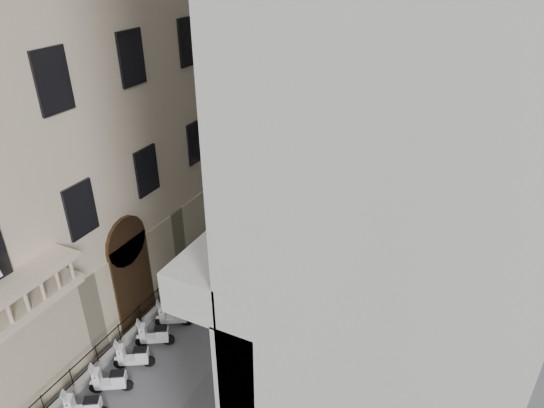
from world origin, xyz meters
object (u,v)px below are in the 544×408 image
Objects in this scene: street_lamp at (233,203)px; pedestrian_b at (386,194)px; info_kiosk at (228,232)px; pedestrian_a at (348,184)px; security_tent at (293,184)px.

pedestrian_b is (5.26, 11.59, -3.71)m from street_lamp.
info_kiosk is (-1.93, 2.49, -3.68)m from street_lamp.
pedestrian_a is (4.43, 9.25, 0.06)m from info_kiosk.
security_tent reaches higher than pedestrian_b.
street_lamp reaches higher than pedestrian_b.
street_lamp is 4.48× the size of info_kiosk.
pedestrian_a is at bearing 27.29° from pedestrian_b.
street_lamp is (-0.70, -5.95, 1.46)m from security_tent.
info_kiosk is 0.92× the size of pedestrian_a.
security_tent is 2.65× the size of info_kiosk.
pedestrian_a is at bearing 80.15° from street_lamp.
security_tent is 6.16m from street_lamp.
info_kiosk is at bearing 66.79° from pedestrian_a.
info_kiosk reaches higher than pedestrian_b.
street_lamp is 12.53m from pedestrian_a.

